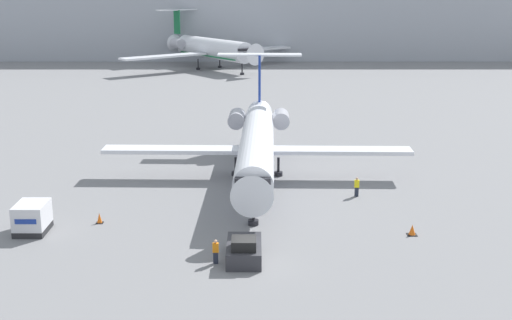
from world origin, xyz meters
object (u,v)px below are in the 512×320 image
Objects in this scene: worker_near_tug at (219,251)px; traffic_cone_right at (416,230)px; pushback_tug at (247,250)px; worker_by_wing at (360,187)px; luggage_cart at (36,217)px; traffic_cone_left at (103,218)px; airplane_main at (260,143)px; airplane_parked_far_left at (215,48)px.

traffic_cone_right is (13.98, 5.29, -0.48)m from worker_near_tug.
pushback_tug is at bearing 21.42° from worker_near_tug.
traffic_cone_right is at bearing 20.61° from pushback_tug.
pushback_tug is 2.70× the size of worker_near_tug.
worker_by_wing is 2.13× the size of traffic_cone_right.
luggage_cart is at bearing -160.79° from worker_by_wing.
worker_near_tug is at bearing -127.50° from worker_by_wing.
luggage_cart is at bearing 178.72° from traffic_cone_right.
worker_by_wing is (24.97, 8.70, -0.23)m from luggage_cart.
pushback_tug is at bearing -159.39° from traffic_cone_right.
traffic_cone_left is (-9.28, 7.85, -0.47)m from worker_near_tug.
airplane_main is at bearing 87.45° from pushback_tug.
pushback_tug is 0.14× the size of airplane_parked_far_left.
traffic_cone_right is at bearing -52.96° from airplane_main.
pushback_tug is 98.92m from airplane_parked_far_left.
airplane_main is 20.54m from worker_near_tug.
luggage_cart is 1.82× the size of worker_near_tug.
pushback_tug is at bearing -32.66° from traffic_cone_left.
traffic_cone_left is (4.48, 1.94, -0.71)m from luggage_cart.
airplane_parked_far_left is (2.99, 91.40, 3.75)m from traffic_cone_left.
airplane_parked_far_left reaches higher than traffic_cone_left.
worker_near_tug is 12.16m from traffic_cone_left.
airplane_parked_far_left reaches higher than pushback_tug.
traffic_cone_left is (-20.49, -6.76, -0.48)m from worker_by_wing.
traffic_cone_right is (23.25, -2.57, -0.01)m from traffic_cone_left.
airplane_main reaches higher than luggage_cart.
airplane_main is 0.95× the size of airplane_parked_far_left.
airplane_main is 40.01× the size of traffic_cone_right.
airplane_parked_far_left is (-6.29, 99.25, 3.28)m from worker_near_tug.
worker_by_wing is at bearing 106.52° from traffic_cone_right.
airplane_main is 19.69m from pushback_tug.
airplane_main reaches higher than worker_by_wing.
traffic_cone_right is at bearing -73.48° from worker_by_wing.
airplane_parked_far_left is at bearing 102.17° from traffic_cone_right.
traffic_cone_right is (11.26, -14.92, -2.97)m from airplane_main.
airplane_main is at bearing 40.97° from luggage_cart.
worker_by_wing is at bearing 18.25° from traffic_cone_left.
pushback_tug reaches higher than worker_by_wing.
worker_near_tug is 14.95m from traffic_cone_right.
worker_near_tug is 2.11× the size of traffic_cone_right.
worker_by_wing is (11.21, 14.61, 0.01)m from worker_near_tug.
luggage_cart reaches higher than traffic_cone_left.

